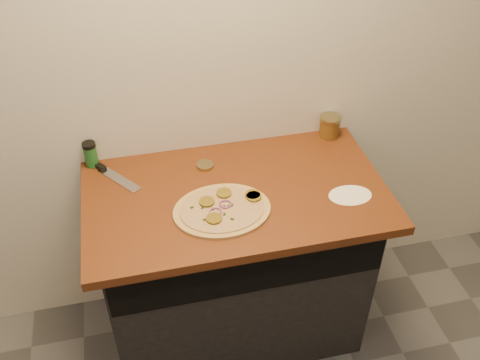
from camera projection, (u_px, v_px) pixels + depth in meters
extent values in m
cube|color=beige|center=(217.00, 50.00, 2.09)|extent=(4.00, 0.02, 2.70)
cube|color=black|center=(235.00, 265.00, 2.44)|extent=(1.10, 0.60, 0.86)
cube|color=#602B12|center=(236.00, 195.00, 2.13)|extent=(1.20, 0.70, 0.04)
cylinder|color=tan|center=(222.00, 210.00, 2.02)|extent=(0.37, 0.37, 0.01)
cylinder|color=beige|center=(222.00, 209.00, 2.02)|extent=(0.32, 0.32, 0.00)
cylinder|color=brown|center=(214.00, 219.00, 1.97)|extent=(0.06, 0.06, 0.01)
cylinder|color=brown|center=(224.00, 193.00, 2.08)|extent=(0.06, 0.06, 0.01)
cylinder|color=brown|center=(253.00, 195.00, 2.07)|extent=(0.06, 0.06, 0.01)
cylinder|color=brown|center=(207.00, 202.00, 2.04)|extent=(0.06, 0.06, 0.01)
cylinder|color=brown|center=(254.00, 197.00, 2.06)|extent=(0.06, 0.06, 0.01)
torus|color=#7F2F6A|center=(225.00, 204.00, 2.03)|extent=(0.05, 0.05, 0.01)
torus|color=#7F2F6A|center=(216.00, 212.00, 2.00)|extent=(0.05, 0.05, 0.01)
cube|color=black|center=(205.00, 220.00, 1.97)|extent=(0.01, 0.01, 0.00)
cube|color=black|center=(213.00, 209.00, 2.01)|extent=(0.01, 0.02, 0.00)
cube|color=black|center=(192.00, 208.00, 2.02)|extent=(0.02, 0.01, 0.00)
cube|color=black|center=(224.00, 207.00, 2.02)|extent=(0.01, 0.01, 0.00)
cube|color=black|center=(232.00, 219.00, 1.97)|extent=(0.02, 0.01, 0.00)
cube|color=black|center=(229.00, 206.00, 2.03)|extent=(0.02, 0.01, 0.00)
cube|color=black|center=(224.00, 214.00, 1.99)|extent=(0.01, 0.02, 0.00)
cube|color=black|center=(232.00, 205.00, 2.03)|extent=(0.01, 0.02, 0.00)
cube|color=black|center=(203.00, 208.00, 2.02)|extent=(0.02, 0.02, 0.00)
cube|color=#B7BAC1|center=(119.00, 179.00, 2.17)|extent=(0.17, 0.20, 0.01)
cube|color=black|center=(95.00, 163.00, 2.25)|extent=(0.09, 0.11, 0.02)
cylinder|color=#998C59|center=(205.00, 165.00, 2.24)|extent=(0.09, 0.09, 0.02)
cylinder|color=maroon|center=(329.00, 128.00, 2.39)|extent=(0.09, 0.09, 0.09)
cylinder|color=#998C59|center=(331.00, 118.00, 2.36)|extent=(0.09, 0.09, 0.01)
cylinder|color=#1B5722|center=(91.00, 156.00, 2.22)|extent=(0.05, 0.05, 0.09)
cylinder|color=black|center=(89.00, 145.00, 2.19)|extent=(0.06, 0.06, 0.02)
cylinder|color=white|center=(350.00, 195.00, 2.10)|extent=(0.18, 0.18, 0.00)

